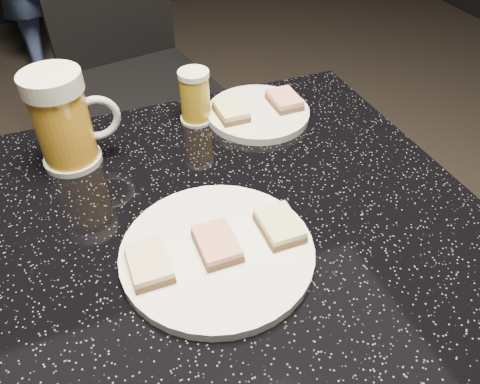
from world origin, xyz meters
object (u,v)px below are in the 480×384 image
at_px(chair, 131,65).
at_px(beer_tumbler, 195,97).
at_px(plate_large, 217,252).
at_px(beer_mug, 64,120).
at_px(plate_small, 258,113).
at_px(table, 240,315).

bearing_deg(chair, beer_tumbler, -90.05).
relative_size(plate_large, beer_mug, 1.61).
height_order(plate_small, table, plate_small).
relative_size(plate_large, chair, 0.29).
bearing_deg(beer_tumbler, chair, 89.95).
bearing_deg(plate_small, table, -118.65).
bearing_deg(plate_large, beer_mug, 118.09).
bearing_deg(plate_small, chair, 97.72).
bearing_deg(plate_small, plate_large, -122.10).
height_order(plate_large, table, plate_large).
xyz_separation_m(plate_large, plate_small, (0.18, 0.29, 0.00)).
bearing_deg(table, beer_mug, 132.08).
distance_m(plate_large, beer_mug, 0.33).
relative_size(beer_mug, chair, 0.18).
relative_size(plate_small, beer_mug, 1.20).
relative_size(table, beer_tumbler, 7.65).
distance_m(table, chair, 1.05).
xyz_separation_m(plate_large, beer_tumbler, (0.07, 0.32, 0.04)).
bearing_deg(table, plate_small, 61.35).
xyz_separation_m(plate_small, beer_mug, (-0.33, -0.01, 0.07)).
relative_size(plate_small, beer_tumbler, 1.94).
height_order(table, chair, chair).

